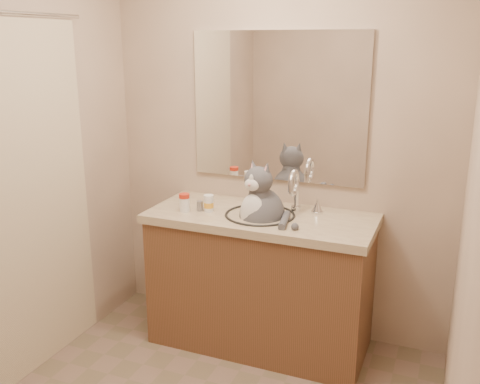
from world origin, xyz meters
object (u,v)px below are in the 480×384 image
object	(u,v)px
cat	(261,214)
pill_bottle_orange	(209,204)
pill_bottle_redcap	(184,203)
grey_canister	(200,206)

from	to	relation	value
cat	pill_bottle_orange	size ratio (longest dim) A/B	5.33
pill_bottle_redcap	pill_bottle_orange	bearing A→B (deg)	22.63
cat	pill_bottle_redcap	xyz separation A→B (m)	(-0.46, -0.09, 0.04)
pill_bottle_redcap	grey_canister	bearing A→B (deg)	30.52
grey_canister	cat	bearing A→B (deg)	6.22
cat	pill_bottle_redcap	world-z (taller)	cat
cat	pill_bottle_redcap	bearing A→B (deg)	-154.28
pill_bottle_orange	grey_canister	bearing A→B (deg)	-170.44
pill_bottle_redcap	pill_bottle_orange	world-z (taller)	pill_bottle_redcap
pill_bottle_redcap	cat	bearing A→B (deg)	10.87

